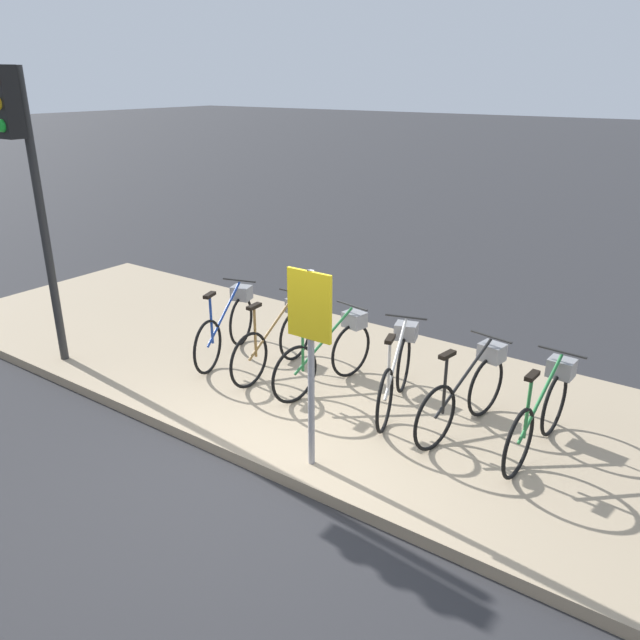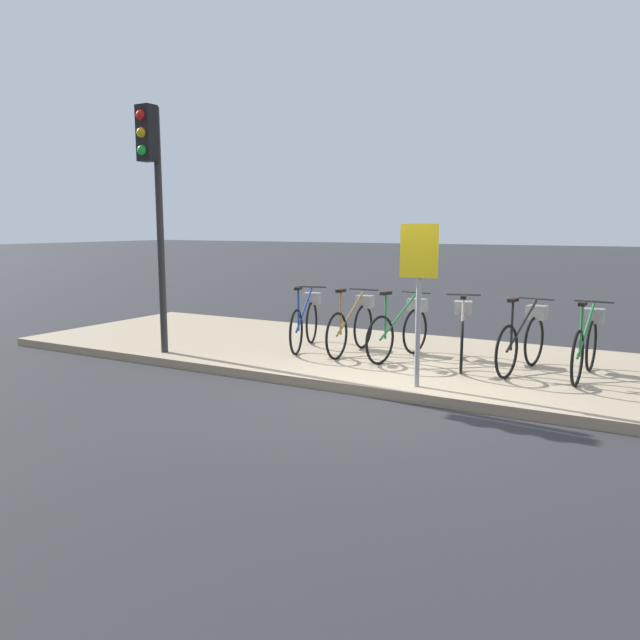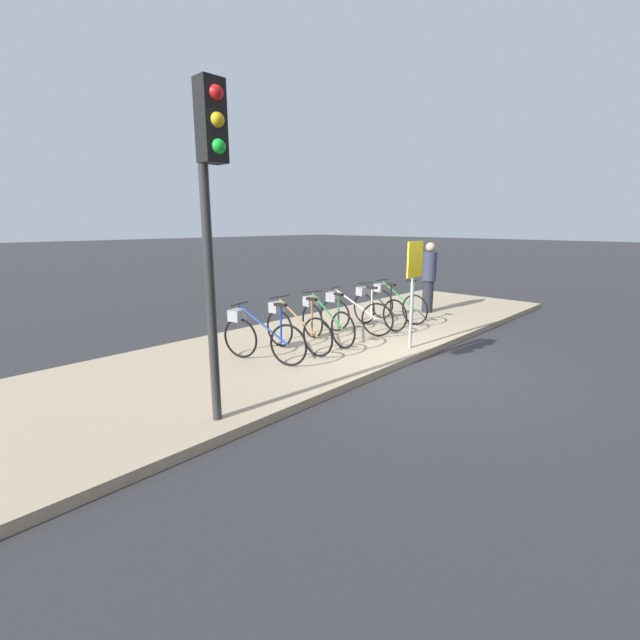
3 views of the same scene
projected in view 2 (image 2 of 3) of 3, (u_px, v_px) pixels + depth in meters
ground_plane at (380, 399)px, 7.09m from camera, size 120.00×120.00×0.00m
sidewalk at (434, 363)px, 8.65m from camera, size 13.02×3.65×0.12m
parked_bicycle_0 at (306, 320)px, 9.39m from camera, size 0.59×1.52×0.97m
parked_bicycle_1 at (353, 323)px, 9.03m from camera, size 0.46×1.57×0.97m
parked_bicycle_2 at (402, 328)px, 8.66m from camera, size 0.46×1.55×0.97m
parked_bicycle_3 at (462, 332)px, 8.29m from camera, size 0.59×1.52×0.97m
parked_bicycle_4 at (524, 338)px, 7.89m from camera, size 0.46×1.55×0.97m
parked_bicycle_5 at (587, 342)px, 7.56m from camera, size 0.46×1.57×0.97m
traffic_light at (152, 178)px, 8.65m from camera, size 0.24×0.40×3.46m
sign_post at (419, 277)px, 6.98m from camera, size 0.44×0.07×1.85m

